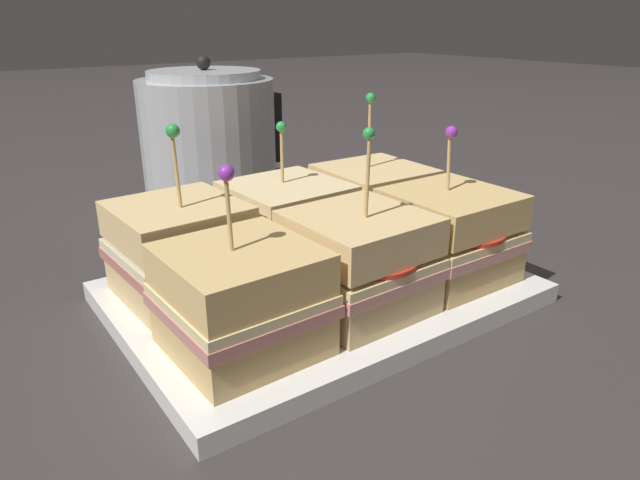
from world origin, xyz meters
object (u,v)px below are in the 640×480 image
object	(u,v)px
serving_platter	(320,292)
sandwich_back_left	(180,250)
sandwich_back_center	(288,225)
sandwich_front_center	(358,263)
kettle_steel	(209,138)
sandwich_front_left	(241,300)
sandwich_front_right	(449,235)
sandwich_back_right	(374,205)

from	to	relation	value
serving_platter	sandwich_back_left	world-z (taller)	sandwich_back_left
sandwich_back_left	sandwich_back_center	size ratio (longest dim) A/B	1.08
sandwich_front_center	kettle_steel	xyz separation A→B (m)	(0.06, 0.42, 0.03)
sandwich_back_left	kettle_steel	xyz separation A→B (m)	(0.17, 0.31, 0.03)
sandwich_front_left	sandwich_front_right	distance (m)	0.22
serving_platter	sandwich_back_center	size ratio (longest dim) A/B	2.55
serving_platter	sandwich_front_left	xyz separation A→B (m)	(-0.11, -0.06, 0.05)
sandwich_back_left	sandwich_front_right	bearing A→B (deg)	-26.84
serving_platter	kettle_steel	size ratio (longest dim) A/B	1.73
sandwich_front_center	sandwich_back_right	bearing A→B (deg)	44.93
sandwich_front_right	kettle_steel	distance (m)	0.42
kettle_steel	sandwich_back_right	bearing A→B (deg)	-79.88
sandwich_back_right	sandwich_front_left	bearing A→B (deg)	-153.06
serving_platter	sandwich_back_right	distance (m)	0.14
sandwich_back_center	sandwich_front_center	bearing A→B (deg)	-90.71
serving_platter	sandwich_back_left	xyz separation A→B (m)	(-0.11, 0.06, 0.05)
sandwich_front_center	serving_platter	bearing A→B (deg)	88.85
sandwich_front_left	sandwich_back_right	world-z (taller)	sandwich_back_right
sandwich_front_left	sandwich_back_left	world-z (taller)	sandwich_back_left
sandwich_back_right	serving_platter	bearing A→B (deg)	-153.23
serving_platter	sandwich_back_right	size ratio (longest dim) A/B	2.25
sandwich_back_center	sandwich_back_right	xyz separation A→B (m)	(0.11, 0.00, 0.00)
sandwich_back_center	sandwich_front_right	bearing A→B (deg)	-45.54
sandwich_front_center	sandwich_front_right	xyz separation A→B (m)	(0.11, 0.00, 0.00)
kettle_steel	sandwich_front_left	bearing A→B (deg)	-112.25
sandwich_front_center	sandwich_back_right	size ratio (longest dim) A/B	0.97
sandwich_front_center	sandwich_back_center	bearing A→B (deg)	89.29
sandwich_back_center	sandwich_back_right	size ratio (longest dim) A/B	0.88
sandwich_back_left	sandwich_front_center	bearing A→B (deg)	-45.60
sandwich_front_left	sandwich_back_center	world-z (taller)	sandwich_back_center
sandwich_back_center	kettle_steel	bearing A→B (deg)	79.08
sandwich_front_right	sandwich_back_center	distance (m)	0.16
sandwich_back_right	kettle_steel	world-z (taller)	kettle_steel
sandwich_front_right	serving_platter	bearing A→B (deg)	153.19
sandwich_front_center	kettle_steel	bearing A→B (deg)	81.82
sandwich_front_left	sandwich_back_right	size ratio (longest dim) A/B	0.88
serving_platter	sandwich_back_right	xyz separation A→B (m)	(0.11, 0.06, 0.05)
sandwich_back_right	kettle_steel	size ratio (longest dim) A/B	0.77
sandwich_front_left	sandwich_front_right	xyz separation A→B (m)	(0.22, 0.00, 0.00)
sandwich_front_right	sandwich_back_center	bearing A→B (deg)	134.46
sandwich_front_left	sandwich_front_center	size ratio (longest dim) A/B	0.91
sandwich_front_left	sandwich_back_center	distance (m)	0.16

